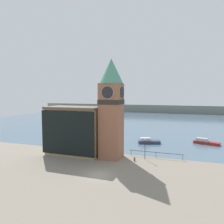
{
  "coord_description": "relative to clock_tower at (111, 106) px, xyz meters",
  "views": [
    {
      "loc": [
        13.19,
        -30.6,
        12.88
      ],
      "look_at": [
        -0.23,
        7.12,
        9.35
      ],
      "focal_mm": 35.0,
      "sensor_mm": 36.0,
      "label": 1
    }
  ],
  "objects": [
    {
      "name": "ground_plane",
      "position": [
        1.22,
        -9.49,
        -10.33
      ],
      "size": [
        160.0,
        160.0,
        0.0
      ],
      "primitive_type": "plane",
      "color": "gray"
    },
    {
      "name": "far_shoreline",
      "position": [
        1.22,
        103.17,
        -7.83
      ],
      "size": [
        180.0,
        3.0,
        5.0
      ],
      "color": "gray",
      "rests_on": "water"
    },
    {
      "name": "clock_tower",
      "position": [
        0.0,
        0.0,
        0.0
      ],
      "size": [
        4.65,
        4.65,
        19.47
      ],
      "color": "#935B42",
      "rests_on": "ground_plane"
    },
    {
      "name": "pier_railing",
      "position": [
        8.4,
        2.92,
        -9.38
      ],
      "size": [
        10.78,
        0.08,
        1.09
      ],
      "color": "#333338",
      "rests_on": "ground_plane"
    },
    {
      "name": "pier_building",
      "position": [
        -8.12,
        -0.37,
        -5.29
      ],
      "size": [
        11.65,
        5.89,
        10.04
      ],
      "color": "tan",
      "rests_on": "ground_plane"
    },
    {
      "name": "boat_far",
      "position": [
        18.51,
        18.68,
        -9.82
      ],
      "size": [
        6.42,
        3.31,
        1.4
      ],
      "rotation": [
        0.0,
        0.0,
        -0.29
      ],
      "color": "maroon",
      "rests_on": "water"
    },
    {
      "name": "boat_near",
      "position": [
        4.76,
        14.74,
        -9.81
      ],
      "size": [
        5.89,
        3.73,
        1.41
      ],
      "rotation": [
        0.0,
        0.0,
        0.31
      ],
      "color": "#333856",
      "rests_on": "water"
    },
    {
      "name": "water",
      "position": [
        1.22,
        63.17,
        -10.33
      ],
      "size": [
        160.0,
        120.0,
        0.0
      ],
      "color": "slate",
      "rests_on": "ground_plane"
    },
    {
      "name": "lamp_post",
      "position": [
        6.53,
        1.17,
        -7.5
      ],
      "size": [
        0.32,
        0.32,
        4.06
      ],
      "color": "black",
      "rests_on": "ground_plane"
    },
    {
      "name": "mooring_bollard_near",
      "position": [
        4.91,
        -0.63,
        -9.94
      ],
      "size": [
        0.31,
        0.31,
        0.73
      ],
      "color": "brown",
      "rests_on": "ground_plane"
    }
  ]
}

